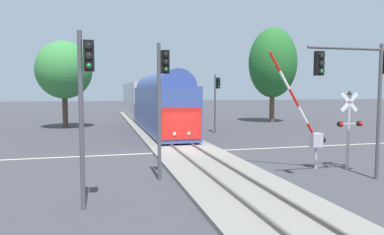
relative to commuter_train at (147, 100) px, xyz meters
name	(u,v)px	position (x,y,z in m)	size (l,w,h in m)	color
ground_plane	(186,152)	(0.00, -19.67, -2.79)	(220.00, 220.00, 0.00)	#3D3D42
road_centre_stripe	(186,152)	(0.00, -19.67, -2.79)	(44.00, 0.20, 0.01)	beige
railway_track	(186,150)	(0.00, -19.67, -2.70)	(4.40, 80.00, 0.32)	gray
commuter_train	(147,100)	(0.00, 0.00, 0.00)	(3.04, 39.46, 5.16)	#384C93
crossing_gate_near	(311,130)	(4.93, -25.99, -0.85)	(3.21, 0.40, 5.80)	#B7B7BC
crossing_signal_mast	(349,122)	(6.60, -26.64, -0.39)	(1.36, 0.44, 3.94)	#B2B2B7
traffic_signal_far_side	(217,94)	(5.04, -10.51, 0.82)	(0.53, 0.38, 5.40)	#4C4C51
traffic_signal_near_left	(85,91)	(-5.77, -29.62, 1.13)	(0.53, 0.38, 5.87)	#4C4C51
traffic_signal_median	(162,89)	(-2.70, -26.39, 1.20)	(0.53, 0.38, 5.98)	#4C4C51
traffic_signal_near_right	(362,78)	(5.59, -28.63, 1.69)	(4.05, 0.38, 5.97)	#4C4C51
maple_right_background	(273,63)	(15.19, -1.53, 4.45)	(5.84, 5.84, 11.51)	brown
oak_behind_train	(64,70)	(-8.88, -2.68, 3.21)	(5.67, 5.67, 8.98)	#4C3828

